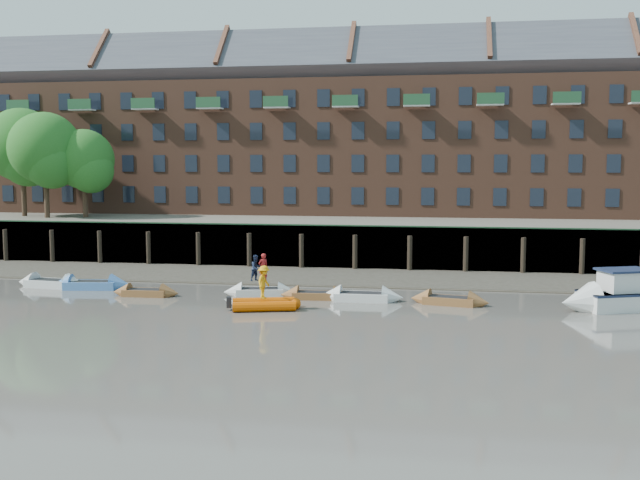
% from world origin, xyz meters
% --- Properties ---
extents(ground, '(220.00, 220.00, 0.00)m').
position_xyz_m(ground, '(0.00, 0.00, 0.00)').
color(ground, '#5E5A53').
rests_on(ground, ground).
extents(foreshore, '(110.00, 8.00, 0.50)m').
position_xyz_m(foreshore, '(0.00, 18.00, 0.00)').
color(foreshore, '#3D382F').
rests_on(foreshore, ground).
extents(mud_band, '(110.00, 1.60, 0.10)m').
position_xyz_m(mud_band, '(0.00, 14.60, 0.00)').
color(mud_band, '#4C4336').
rests_on(mud_band, ground).
extents(river_wall, '(110.00, 1.23, 3.30)m').
position_xyz_m(river_wall, '(-0.00, 22.38, 1.59)').
color(river_wall, '#2D2A26').
rests_on(river_wall, ground).
extents(bank_terrace, '(110.00, 28.00, 3.20)m').
position_xyz_m(bank_terrace, '(0.00, 36.00, 1.60)').
color(bank_terrace, '#5E594D').
rests_on(bank_terrace, ground).
extents(apartment_terrace, '(80.60, 15.56, 20.98)m').
position_xyz_m(apartment_terrace, '(-0.00, 36.99, 12.82)').
color(apartment_terrace, brown).
rests_on(apartment_terrace, bank_terrace).
extents(tree_cluster, '(11.76, 7.74, 9.40)m').
position_xyz_m(tree_cluster, '(-25.62, 27.35, 9.00)').
color(tree_cluster, '#3A281C').
rests_on(tree_cluster, bank_terrace).
extents(rowboat_0, '(4.98, 1.97, 1.41)m').
position_xyz_m(rowboat_0, '(-16.11, 10.99, 0.25)').
color(rowboat_0, silver).
rests_on(rowboat_0, ground).
extents(rowboat_1, '(5.12, 2.11, 1.44)m').
position_xyz_m(rowboat_1, '(-13.28, 10.81, 0.25)').
color(rowboat_1, '#497CBF').
rests_on(rowboat_1, ground).
extents(rowboat_2, '(4.07, 1.30, 1.17)m').
position_xyz_m(rowboat_2, '(-8.95, 9.00, 0.21)').
color(rowboat_2, brown).
rests_on(rowboat_2, ground).
extents(rowboat_3, '(4.48, 2.08, 1.25)m').
position_xyz_m(rowboat_3, '(-2.30, 10.25, 0.22)').
color(rowboat_3, silver).
rests_on(rowboat_3, ground).
extents(rowboat_4, '(4.19, 1.44, 1.20)m').
position_xyz_m(rowboat_4, '(1.16, 9.72, 0.21)').
color(rowboat_4, brown).
rests_on(rowboat_4, ground).
extents(rowboat_5, '(4.77, 1.43, 1.38)m').
position_xyz_m(rowboat_5, '(3.85, 9.54, 0.24)').
color(rowboat_5, silver).
rests_on(rowboat_5, ground).
extents(rowboat_6, '(4.57, 2.14, 1.28)m').
position_xyz_m(rowboat_6, '(8.80, 9.26, 0.23)').
color(rowboat_6, brown).
rests_on(rowboat_6, ground).
extents(rib_tender, '(3.78, 2.56, 0.64)m').
position_xyz_m(rib_tender, '(-0.91, 6.20, 0.28)').
color(rib_tender, '#CB4B00').
rests_on(rib_tender, ground).
extents(motor_launch, '(7.11, 4.52, 2.79)m').
position_xyz_m(motor_launch, '(17.40, 9.15, 0.71)').
color(motor_launch, silver).
rests_on(motor_launch, ground).
extents(person_rower_a, '(0.72, 0.71, 1.68)m').
position_xyz_m(person_rower_a, '(-2.11, 10.31, 1.68)').
color(person_rower_a, maroon).
rests_on(person_rower_a, rowboat_3).
extents(person_rower_b, '(0.94, 0.97, 1.57)m').
position_xyz_m(person_rower_b, '(-2.56, 10.42, 1.63)').
color(person_rower_b, '#19233F').
rests_on(person_rower_b, rowboat_3).
extents(person_rib_crew, '(0.83, 1.24, 1.79)m').
position_xyz_m(person_rib_crew, '(-1.04, 6.15, 1.49)').
color(person_rib_crew, orange).
rests_on(person_rib_crew, rib_tender).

